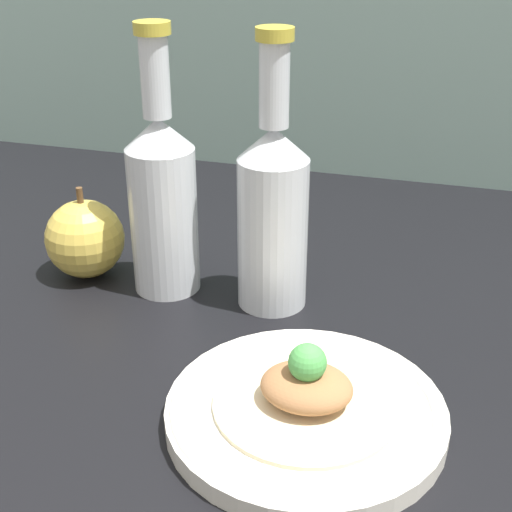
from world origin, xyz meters
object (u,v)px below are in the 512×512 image
(apple, at_px, (85,239))
(cider_bottle_left, at_px, (163,197))
(plate, at_px, (306,411))
(plated_food, at_px, (306,390))
(cider_bottle_right, at_px, (273,209))

(apple, bearing_deg, cider_bottle_left, -1.08)
(cider_bottle_left, bearing_deg, apple, 178.92)
(plate, xyz_separation_m, plated_food, (-0.00, 0.00, 0.02))
(plate, height_order, cider_bottle_left, cider_bottle_left)
(plate, xyz_separation_m, cider_bottle_right, (-0.08, 0.18, 0.10))
(cider_bottle_right, relative_size, apple, 2.69)
(plated_food, relative_size, cider_bottle_right, 0.54)
(cider_bottle_right, bearing_deg, apple, 179.51)
(plate, height_order, cider_bottle_right, cider_bottle_right)
(cider_bottle_right, height_order, apple, cider_bottle_right)
(plated_food, relative_size, apple, 1.44)
(cider_bottle_left, xyz_separation_m, apple, (-0.10, 0.00, -0.06))
(plate, height_order, apple, apple)
(plated_food, distance_m, cider_bottle_left, 0.28)
(plated_food, bearing_deg, cider_bottle_right, 113.17)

